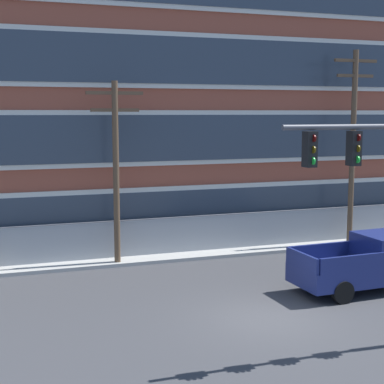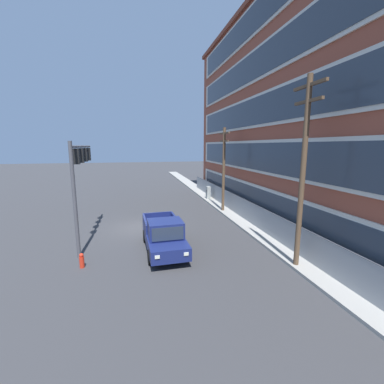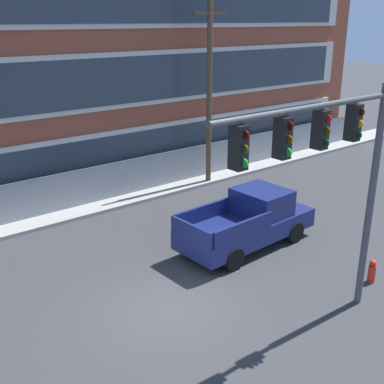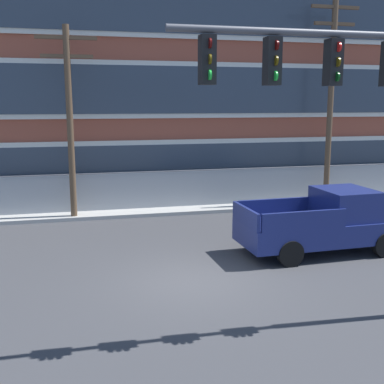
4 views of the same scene
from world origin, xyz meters
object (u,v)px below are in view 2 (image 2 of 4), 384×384
(utility_pole_midblock, at_px, (303,168))
(pickup_truck_navy, at_px, (164,236))
(utility_pole_near_corner, at_px, (224,166))
(traffic_signal_mast, at_px, (80,169))
(electrical_cabinet, at_px, (208,193))
(fire_hydrant, at_px, (82,261))

(utility_pole_midblock, bearing_deg, pickup_truck_navy, -118.65)
(utility_pole_near_corner, bearing_deg, traffic_signal_mast, -62.71)
(pickup_truck_navy, height_order, electrical_cabinet, pickup_truck_navy)
(utility_pole_midblock, bearing_deg, electrical_cabinet, 179.32)
(pickup_truck_navy, relative_size, fire_hydrant, 7.18)
(utility_pole_midblock, distance_m, electrical_cabinet, 17.60)
(utility_pole_near_corner, bearing_deg, electrical_cabinet, 178.43)
(traffic_signal_mast, xyz_separation_m, utility_pole_midblock, (5.71, 11.19, 0.33))
(utility_pole_near_corner, height_order, utility_pole_midblock, utility_pole_midblock)
(pickup_truck_navy, xyz_separation_m, utility_pole_near_corner, (-8.00, 6.47, 3.37))
(traffic_signal_mast, distance_m, fire_hydrant, 5.59)
(traffic_signal_mast, xyz_separation_m, utility_pole_near_corner, (-5.80, 11.24, -0.49))
(traffic_signal_mast, height_order, fire_hydrant, traffic_signal_mast)
(traffic_signal_mast, height_order, electrical_cabinet, traffic_signal_mast)
(pickup_truck_navy, distance_m, fire_hydrant, 4.56)
(electrical_cabinet, relative_size, fire_hydrant, 2.00)
(traffic_signal_mast, bearing_deg, utility_pole_near_corner, 117.29)
(traffic_signal_mast, height_order, utility_pole_near_corner, utility_pole_near_corner)
(electrical_cabinet, bearing_deg, utility_pole_near_corner, -1.57)
(utility_pole_midblock, relative_size, electrical_cabinet, 6.02)
(utility_pole_midblock, height_order, fire_hydrant, utility_pole_midblock)
(pickup_truck_navy, height_order, utility_pole_midblock, utility_pole_midblock)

